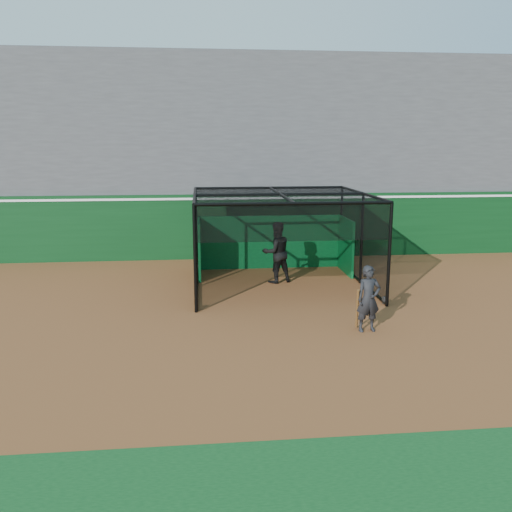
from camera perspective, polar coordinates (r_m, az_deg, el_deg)
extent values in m
plane|color=brown|center=(13.21, -0.05, -7.75)|extent=(120.00, 120.00, 0.00)
cube|color=#093413|center=(21.16, -2.39, 3.17)|extent=(50.00, 0.45, 2.50)
cube|color=white|center=(21.02, -2.42, 6.14)|extent=(50.00, 0.50, 0.08)
cube|color=#4C4C4F|center=(24.80, -3.01, 10.52)|extent=(50.00, 7.85, 7.75)
cube|color=#4C4C4F|center=(28.48, -3.49, 19.71)|extent=(50.00, 0.30, 1.20)
cube|color=#085323|center=(19.38, 1.48, 1.48)|extent=(5.12, 0.10, 1.90)
cylinder|color=black|center=(14.76, -6.30, -5.25)|extent=(0.08, 0.22, 0.22)
cylinder|color=black|center=(15.61, 13.37, -4.56)|extent=(0.08, 0.22, 0.22)
cylinder|color=black|center=(19.32, -6.23, -1.16)|extent=(0.08, 0.22, 0.22)
cylinder|color=black|center=(19.97, 8.98, -0.81)|extent=(0.08, 0.22, 0.22)
imported|color=black|center=(17.37, 2.16, 0.39)|extent=(1.15, 1.01, 1.97)
imported|color=black|center=(13.15, 11.76, -4.44)|extent=(0.62, 0.45, 1.60)
cylinder|color=#593819|center=(13.20, 10.61, -5.47)|extent=(0.16, 0.39, 1.03)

